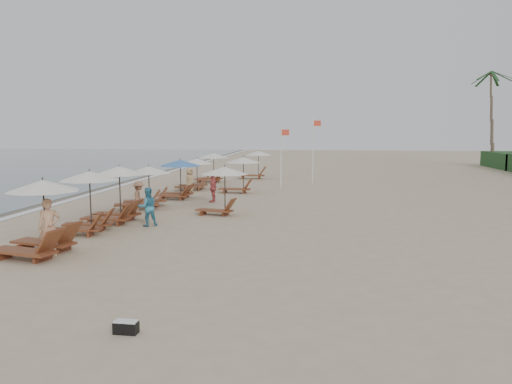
# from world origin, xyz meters

# --- Properties ---
(ground) EXTENTS (160.00, 160.00, 0.00)m
(ground) POSITION_xyz_m (0.00, 0.00, 0.00)
(ground) COLOR tan
(ground) RESTS_ON ground
(wet_sand_band) EXTENTS (3.20, 140.00, 0.01)m
(wet_sand_band) POSITION_xyz_m (-12.50, 10.00, 0.00)
(wet_sand_band) COLOR #6B5E4C
(wet_sand_band) RESTS_ON ground
(foam_line) EXTENTS (0.50, 140.00, 0.02)m
(foam_line) POSITION_xyz_m (-11.20, 10.00, 0.01)
(foam_line) COLOR white
(foam_line) RESTS_ON ground
(lounger_station_0) EXTENTS (2.74, 2.43, 2.39)m
(lounger_station_0) POSITION_xyz_m (-6.13, -2.50, 1.08)
(lounger_station_0) COLOR brown
(lounger_station_0) RESTS_ON ground
(lounger_station_1) EXTENTS (2.57, 2.28, 2.38)m
(lounger_station_1) POSITION_xyz_m (-6.20, 0.97, 1.22)
(lounger_station_1) COLOR brown
(lounger_station_1) RESTS_ON ground
(lounger_station_2) EXTENTS (2.62, 2.22, 2.39)m
(lounger_station_2) POSITION_xyz_m (-6.00, 3.25, 1.13)
(lounger_station_2) COLOR brown
(lounger_station_2) RESTS_ON ground
(lounger_station_3) EXTENTS (2.77, 2.64, 2.11)m
(lounger_station_3) POSITION_xyz_m (-6.10, 7.14, 0.98)
(lounger_station_3) COLOR brown
(lounger_station_3) RESTS_ON ground
(lounger_station_4) EXTENTS (2.59, 2.42, 2.23)m
(lounger_station_4) POSITION_xyz_m (-5.38, 10.72, 1.22)
(lounger_station_4) COLOR brown
(lounger_station_4) RESTS_ON ground
(lounger_station_5) EXTENTS (2.57, 2.32, 2.06)m
(lounger_station_5) POSITION_xyz_m (-5.51, 15.04, 1.03)
(lounger_station_5) COLOR brown
(lounger_station_5) RESTS_ON ground
(lounger_station_6) EXTENTS (2.61, 2.37, 2.19)m
(lounger_station_6) POSITION_xyz_m (-5.37, 19.76, 1.15)
(lounger_station_6) COLOR brown
(lounger_station_6) RESTS_ON ground
(inland_station_0) EXTENTS (2.54, 2.24, 2.22)m
(inland_station_0) POSITION_xyz_m (-1.88, 5.73, 1.49)
(inland_station_0) COLOR brown
(inland_station_0) RESTS_ON ground
(inland_station_1) EXTENTS (2.70, 2.24, 2.22)m
(inland_station_1) POSITION_xyz_m (-2.28, 13.84, 1.37)
(inland_station_1) COLOR brown
(inland_station_1) RESTS_ON ground
(inland_station_2) EXTENTS (2.84, 2.24, 2.22)m
(inland_station_2) POSITION_xyz_m (-2.46, 22.94, 1.28)
(inland_station_2) COLOR brown
(inland_station_2) RESTS_ON ground
(beachgoer_near) EXTENTS (0.79, 0.73, 1.81)m
(beachgoer_near) POSITION_xyz_m (-5.72, -2.48, 0.91)
(beachgoer_near) COLOR tan
(beachgoer_near) RESTS_ON ground
(beachgoer_mid_a) EXTENTS (0.97, 0.92, 1.59)m
(beachgoer_mid_a) POSITION_xyz_m (-4.33, 2.63, 0.80)
(beachgoer_mid_a) COLOR teal
(beachgoer_mid_a) RESTS_ON ground
(beachgoer_mid_b) EXTENTS (0.78, 1.11, 1.56)m
(beachgoer_mid_b) POSITION_xyz_m (-5.68, 5.32, 0.78)
(beachgoer_mid_b) COLOR #91634A
(beachgoer_mid_b) RESTS_ON ground
(beachgoer_far_a) EXTENTS (0.49, 0.95, 1.56)m
(beachgoer_far_a) POSITION_xyz_m (-3.09, 9.64, 0.78)
(beachgoer_far_a) COLOR #BD4D4B
(beachgoer_far_a) RESTS_ON ground
(beachgoer_far_b) EXTENTS (0.76, 0.88, 1.53)m
(beachgoer_far_b) POSITION_xyz_m (-5.45, 13.72, 0.76)
(beachgoer_far_b) COLOR tan
(beachgoer_far_b) RESTS_ON ground
(duffel_bag) EXTENTS (0.47, 0.25, 0.26)m
(duffel_bag) POSITION_xyz_m (-1.12, -7.93, 0.13)
(duffel_bag) COLOR black
(duffel_bag) RESTS_ON ground
(flag_pole_near) EXTENTS (0.60, 0.08, 4.14)m
(flag_pole_near) POSITION_xyz_m (0.09, 17.17, 2.31)
(flag_pole_near) COLOR silver
(flag_pole_near) RESTS_ON ground
(flag_pole_far) EXTENTS (0.60, 0.08, 4.78)m
(flag_pole_far) POSITION_xyz_m (2.22, 20.28, 2.64)
(flag_pole_far) COLOR silver
(flag_pole_far) RESTS_ON ground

